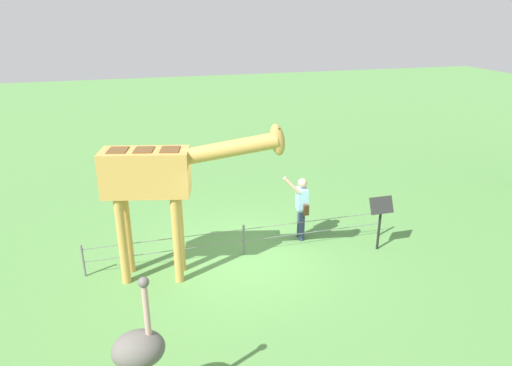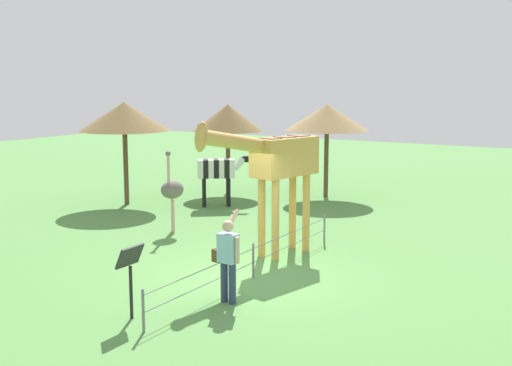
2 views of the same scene
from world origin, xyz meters
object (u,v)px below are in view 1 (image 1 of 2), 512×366
at_px(giraffe, 161,179).
at_px(visitor, 301,205).
at_px(ostrich, 139,349).
at_px(info_sign, 381,212).

bearing_deg(giraffe, visitor, 14.11).
distance_m(visitor, ostrich, 5.97).
xyz_separation_m(visitor, ostrich, (-3.98, -4.45, 0.27)).
bearing_deg(ostrich, visitor, 48.16).
bearing_deg(giraffe, ostrich, -100.32).
bearing_deg(ostrich, info_sign, 31.90).
xyz_separation_m(ostrich, info_sign, (5.55, 3.46, -0.23)).
xyz_separation_m(giraffe, ostrich, (-0.66, -3.61, -1.04)).
relative_size(giraffe, visitor, 2.13).
bearing_deg(info_sign, ostrich, -148.10).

